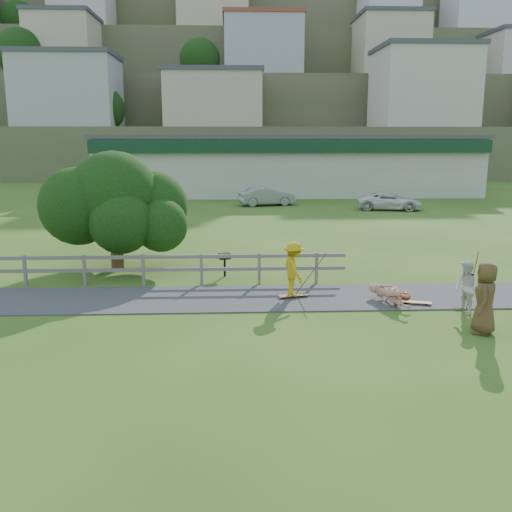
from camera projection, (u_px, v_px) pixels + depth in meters
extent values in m
plane|color=#315418|center=(265.00, 313.00, 16.65)|extent=(260.00, 260.00, 0.00)
cube|color=#37373A|center=(262.00, 298.00, 18.11)|extent=(34.00, 3.00, 0.04)
cube|color=#635F57|center=(25.00, 271.00, 19.41)|extent=(0.10, 0.10, 1.10)
cube|color=#635F57|center=(84.00, 271.00, 19.50)|extent=(0.10, 0.10, 1.10)
cube|color=#635F57|center=(143.00, 270.00, 19.58)|extent=(0.10, 0.10, 1.10)
cube|color=#635F57|center=(201.00, 269.00, 19.67)|extent=(0.10, 0.10, 1.10)
cube|color=#635F57|center=(259.00, 269.00, 19.76)|extent=(0.10, 0.10, 1.10)
cube|color=#635F57|center=(316.00, 268.00, 19.85)|extent=(0.10, 0.10, 1.10)
cube|color=#635F57|center=(128.00, 257.00, 19.47)|extent=(15.00, 0.08, 0.12)
cube|color=#635F57|center=(129.00, 270.00, 19.56)|extent=(15.00, 0.08, 0.12)
cube|color=#B8B1A2|center=(286.00, 166.00, 50.53)|extent=(32.00, 10.00, 4.80)
cube|color=#143721|center=(293.00, 147.00, 45.07)|extent=(32.00, 0.60, 1.00)
cube|color=#46474B|center=(286.00, 137.00, 50.00)|extent=(32.50, 10.50, 0.30)
cube|color=#4F5F38|center=(238.00, 152.00, 69.77)|extent=(220.00, 14.00, 6.00)
cube|color=beige|center=(237.00, 98.00, 68.42)|extent=(10.00, 9.00, 7.00)
cube|color=#46474B|center=(237.00, 65.00, 67.64)|extent=(10.40, 9.40, 0.50)
cube|color=#4F5F38|center=(236.00, 125.00, 81.74)|extent=(220.00, 14.00, 13.00)
cube|color=beige|center=(236.00, 52.00, 79.66)|extent=(10.00, 9.00, 7.00)
cube|color=#46474B|center=(236.00, 23.00, 78.88)|extent=(10.40, 9.40, 0.50)
cube|color=#4F5F38|center=(235.00, 101.00, 93.61)|extent=(220.00, 14.00, 21.00)
cube|color=beige|center=(235.00, 11.00, 90.70)|extent=(10.00, 9.00, 7.00)
cube|color=#4F5F38|center=(234.00, 80.00, 105.38)|extent=(220.00, 14.00, 30.00)
cube|color=#4F5F38|center=(234.00, 62.00, 118.02)|extent=(220.00, 14.00, 40.00)
imported|color=#C09712|center=(294.00, 272.00, 17.93)|extent=(0.88, 1.23, 1.73)
imported|color=tan|center=(390.00, 295.00, 17.39)|extent=(1.80, 1.02, 0.64)
imported|color=silver|center=(466.00, 288.00, 16.46)|extent=(0.78, 0.89, 1.55)
imported|color=brown|center=(485.00, 298.00, 14.76)|extent=(0.95, 1.10, 1.90)
imported|color=gray|center=(267.00, 196.00, 41.89)|extent=(4.34, 2.29, 1.36)
imported|color=white|center=(390.00, 201.00, 39.45)|extent=(4.71, 2.85, 1.22)
sphere|color=#AA2A10|center=(405.00, 296.00, 17.80)|extent=(0.31, 0.31, 0.31)
cylinder|color=brown|center=(311.00, 269.00, 18.35)|extent=(0.03, 0.03, 1.71)
cylinder|color=brown|center=(472.00, 282.00, 16.44)|extent=(0.03, 0.03, 1.85)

